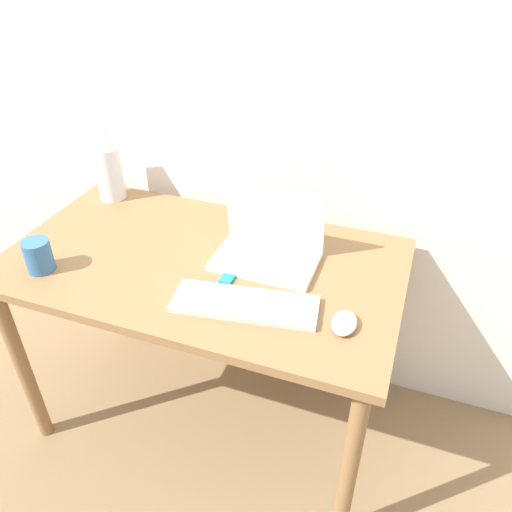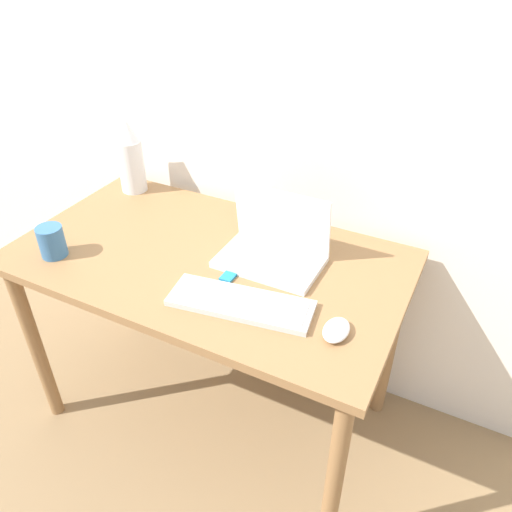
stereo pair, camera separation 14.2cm
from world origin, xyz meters
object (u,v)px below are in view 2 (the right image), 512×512
(keyboard, at_px, (241,303))
(mouse, at_px, (336,330))
(mp3_player, at_px, (229,276))
(mug, at_px, (52,241))
(laptop, at_px, (274,246))
(vase, at_px, (130,156))

(keyboard, distance_m, mouse, 0.28)
(keyboard, bearing_deg, mp3_player, 133.14)
(mp3_player, bearing_deg, keyboard, -46.86)
(mouse, bearing_deg, keyboard, -177.33)
(mug, bearing_deg, laptop, 25.05)
(mouse, distance_m, mug, 0.93)
(laptop, bearing_deg, keyboard, -86.54)
(laptop, height_order, mp3_player, laptop)
(keyboard, distance_m, mug, 0.66)
(keyboard, height_order, vase, vase)
(mp3_player, bearing_deg, vase, 151.76)
(laptop, bearing_deg, vase, 165.12)
(laptop, bearing_deg, mp3_player, -118.58)
(mp3_player, height_order, mug, mug)
(vase, xyz_separation_m, mp3_player, (0.62, -0.33, -0.14))
(laptop, bearing_deg, mug, -154.95)
(mouse, bearing_deg, laptop, 141.15)
(mouse, xyz_separation_m, vase, (-0.99, 0.42, 0.13))
(laptop, relative_size, mouse, 3.13)
(vase, distance_m, mug, 0.50)
(vase, relative_size, mp3_player, 4.88)
(mouse, relative_size, mp3_player, 1.72)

